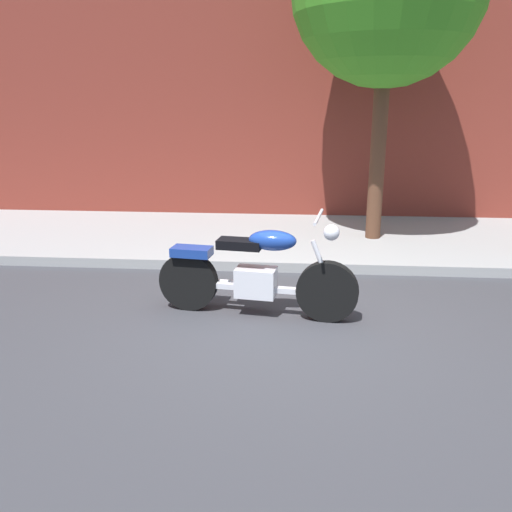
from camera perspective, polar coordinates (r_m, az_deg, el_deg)
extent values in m
plane|color=#38383D|center=(5.78, 2.67, -7.25)|extent=(60.00, 60.00, 0.00)
cube|color=#979797|center=(8.97, 3.48, 1.87)|extent=(25.30, 3.25, 0.14)
cylinder|color=black|center=(5.79, 7.60, -3.79)|extent=(0.68, 0.21, 0.67)
cylinder|color=black|center=(6.11, -7.20, -2.69)|extent=(0.68, 0.21, 0.67)
cube|color=silver|center=(5.88, 0.00, -2.79)|extent=(0.47, 0.34, 0.32)
cube|color=silver|center=(5.91, 0.00, -3.43)|extent=(1.41, 0.27, 0.06)
ellipsoid|color=navy|center=(5.71, 1.77, 1.68)|extent=(0.55, 0.33, 0.22)
cube|color=black|center=(5.80, -1.74, 1.30)|extent=(0.51, 0.30, 0.10)
cube|color=navy|center=(5.98, -6.86, 0.48)|extent=(0.47, 0.30, 0.10)
cylinder|color=silver|center=(5.70, 7.10, -1.10)|extent=(0.28, 0.09, 0.58)
cylinder|color=silver|center=(5.57, 6.68, 4.18)|extent=(0.13, 0.70, 0.04)
sphere|color=silver|center=(5.60, 8.05, 2.50)|extent=(0.17, 0.17, 0.17)
cylinder|color=silver|center=(6.12, -1.97, -3.03)|extent=(0.80, 0.20, 0.09)
cylinder|color=#553423|center=(8.73, 12.87, 10.92)|extent=(0.24, 0.24, 3.09)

